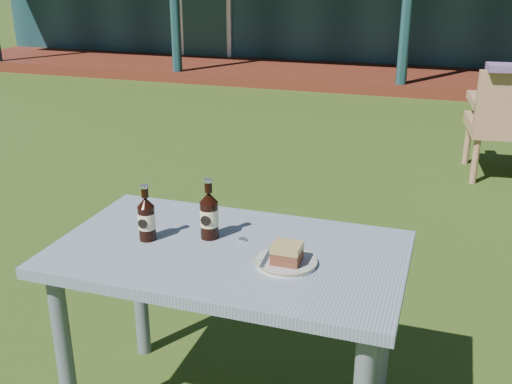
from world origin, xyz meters
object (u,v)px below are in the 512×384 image
(cake_slice, at_px, (287,253))
(cola_bottle_far, at_px, (147,218))
(plate, at_px, (286,262))
(cola_bottle_near, at_px, (209,215))
(cafe_table, at_px, (229,275))

(cake_slice, height_order, cola_bottle_far, cola_bottle_far)
(plate, height_order, cola_bottle_far, cola_bottle_far)
(plate, xyz_separation_m, cake_slice, (0.01, -0.01, 0.04))
(plate, distance_m, cola_bottle_near, 0.34)
(cafe_table, relative_size, plate, 5.88)
(cafe_table, xyz_separation_m, plate, (0.22, -0.05, 0.11))
(cola_bottle_near, bearing_deg, cola_bottle_far, -157.63)
(cafe_table, bearing_deg, cola_bottle_near, 146.70)
(cola_bottle_far, bearing_deg, cafe_table, 3.93)
(cola_bottle_far, bearing_deg, plate, -2.83)
(cake_slice, height_order, cola_bottle_near, cola_bottle_near)
(plate, relative_size, cola_bottle_far, 1.00)
(cola_bottle_far, bearing_deg, cake_slice, -3.98)
(cake_slice, distance_m, cola_bottle_far, 0.52)
(plate, height_order, cake_slice, cake_slice)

